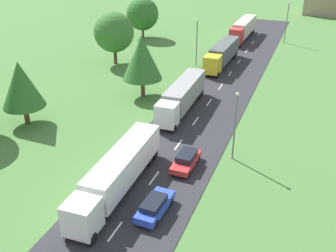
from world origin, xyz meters
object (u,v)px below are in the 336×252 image
at_px(truck_fourth, 243,28).
at_px(tree_pine, 142,14).
at_px(lamppost_second, 235,122).
at_px(tree_ash, 21,85).
at_px(truck_lead, 118,172).
at_px(lamppost_third, 197,40).
at_px(tree_birch, 142,58).
at_px(car_third, 186,160).
at_px(lamppost_fourth, 287,20).
at_px(car_second, 155,206).
at_px(truck_second, 182,95).
at_px(tree_lime, 114,32).
at_px(truck_third, 222,53).

bearing_deg(truck_fourth, tree_pine, -162.88).
height_order(lamppost_second, tree_ash, tree_ash).
distance_m(truck_lead, lamppost_third, 37.35).
distance_m(lamppost_second, tree_birch, 19.67).
height_order(car_third, lamppost_fourth, lamppost_fourth).
bearing_deg(lamppost_second, truck_fourth, 100.24).
distance_m(car_second, lamppost_second, 12.23).
bearing_deg(truck_second, tree_lime, 139.93).
distance_m(truck_lead, tree_lime, 37.77).
xyz_separation_m(truck_third, lamppost_second, (8.51, -29.48, 2.04)).
xyz_separation_m(truck_fourth, tree_pine, (-20.22, -6.23, 2.70)).
distance_m(truck_second, truck_third, 20.01).
xyz_separation_m(truck_lead, truck_fourth, (-0.42, 57.63, 0.18)).
bearing_deg(truck_lead, truck_third, 90.27).
relative_size(lamppost_third, tree_birch, 0.92).
distance_m(truck_lead, truck_second, 18.66).
bearing_deg(tree_ash, truck_third, 61.34).
relative_size(truck_third, lamppost_third, 1.75).
height_order(truck_fourth, car_third, truck_fourth).
bearing_deg(truck_lead, lamppost_fourth, 81.94).
bearing_deg(lamppost_fourth, tree_lime, -136.64).
xyz_separation_m(truck_lead, truck_second, (-0.44, 18.65, 0.06)).
bearing_deg(lamppost_fourth, tree_ash, -116.82).
distance_m(car_third, tree_pine, 52.10).
bearing_deg(truck_third, car_third, -82.07).
relative_size(lamppost_fourth, tree_lime, 0.92).
relative_size(truck_second, tree_ash, 1.74).
xyz_separation_m(truck_second, truck_third, (0.26, 20.01, -0.00)).
distance_m(tree_birch, tree_pine, 33.06).
bearing_deg(tree_birch, lamppost_third, 79.71).
xyz_separation_m(car_second, car_third, (0.13, 7.76, -0.00)).
bearing_deg(lamppost_second, car_second, -110.24).
relative_size(tree_birch, tree_ash, 1.11).
height_order(tree_birch, tree_pine, tree_birch).
distance_m(car_second, lamppost_third, 39.98).
height_order(truck_second, tree_pine, tree_pine).
relative_size(truck_second, car_second, 2.92).
relative_size(truck_lead, lamppost_third, 1.84).
xyz_separation_m(truck_second, tree_pine, (-20.20, 32.75, 2.83)).
bearing_deg(tree_birch, tree_ash, -126.73).
bearing_deg(truck_lead, car_second, -23.70).
bearing_deg(lamppost_fourth, truck_fourth, 179.94).
bearing_deg(lamppost_fourth, lamppost_second, -89.80).
xyz_separation_m(truck_fourth, lamppost_fourth, (8.59, -0.01, 2.32)).
relative_size(car_third, tree_lime, 0.51).
xyz_separation_m(truck_second, lamppost_second, (8.77, -9.48, 2.04)).
xyz_separation_m(lamppost_third, tree_ash, (-12.46, -28.66, 0.56)).
bearing_deg(truck_lead, lamppost_third, 96.59).
height_order(truck_third, lamppost_second, lamppost_second).
xyz_separation_m(lamppost_second, lamppost_fourth, (-0.17, 48.44, 0.40)).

